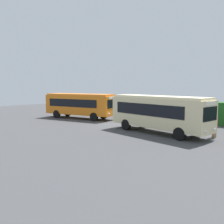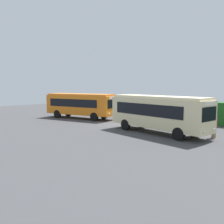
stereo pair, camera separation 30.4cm
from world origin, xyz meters
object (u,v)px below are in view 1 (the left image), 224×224
person_center (215,125)px  person_left (190,120)px  bus_cream (159,112)px  traffic_cone (132,120)px  bus_orange (80,104)px

person_center → person_left: bearing=-161.8°
bus_cream → traffic_cone: size_ratio=15.93×
bus_cream → traffic_cone: (-5.54, 2.97, -1.55)m
traffic_cone → bus_cream: bearing=-28.1°
traffic_cone → bus_orange: bearing=-164.3°
person_left → person_center: bearing=169.0°
bus_orange → traffic_cone: 7.22m
bus_orange → person_center: size_ratio=5.03×
bus_orange → bus_cream: 12.39m
bus_orange → traffic_cone: size_ratio=15.48×
bus_cream → person_center: (4.17, 1.64, -0.86)m
person_center → traffic_cone: person_center is taller
bus_cream → person_center: bearing=25.6°
bus_orange → traffic_cone: bus_orange is taller
person_center → traffic_cone: bearing=-146.2°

